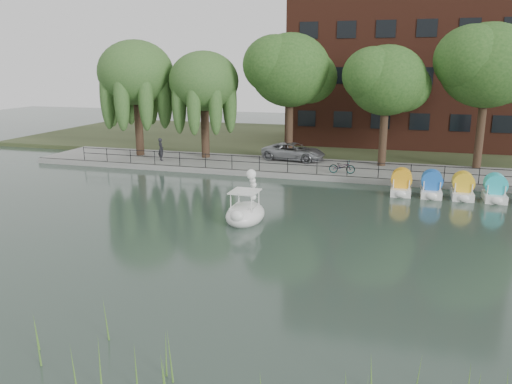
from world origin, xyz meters
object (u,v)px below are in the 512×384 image
at_px(pedestrian, 161,148).
at_px(swan_boat, 246,210).
at_px(bicycle, 342,166).
at_px(minivan, 294,150).

xyz_separation_m(pedestrian, swan_boat, (10.40, -11.43, -0.86)).
bearing_deg(bicycle, pedestrian, 83.97).
distance_m(minivan, pedestrian, 10.11).
distance_m(pedestrian, swan_boat, 15.47).
xyz_separation_m(bicycle, pedestrian, (-13.79, 0.75, 0.49)).
height_order(minivan, swan_boat, swan_boat).
relative_size(pedestrian, swan_boat, 0.66).
bearing_deg(minivan, swan_boat, -170.24).
bearing_deg(pedestrian, minivan, -119.08).
xyz_separation_m(minivan, bicycle, (4.15, -3.75, -0.26)).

